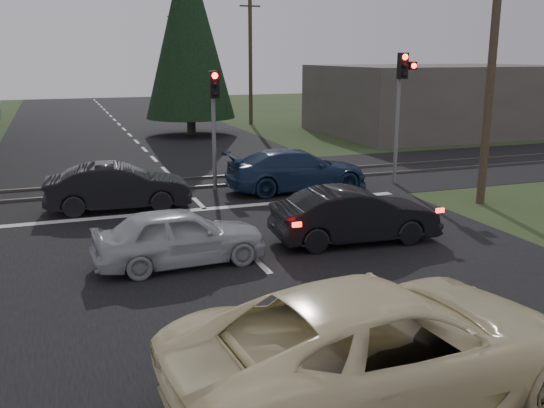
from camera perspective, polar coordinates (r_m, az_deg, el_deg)
name	(u,v)px	position (r m, az deg, el deg)	size (l,w,h in m)	color
ground	(310,314)	(11.34, 3.62, -10.27)	(120.00, 120.00, 0.00)	#2A3E1C
road	(192,197)	(20.45, -7.52, 0.69)	(14.00, 100.00, 0.01)	black
rail_corridor	(180,185)	(22.36, -8.63, 1.79)	(120.00, 8.00, 0.01)	black
stop_line	(205,209)	(18.74, -6.33, -0.47)	(13.00, 0.35, 0.00)	silver
rail_near	(185,188)	(21.58, -8.21, 1.49)	(120.00, 0.12, 0.10)	#59544C
rail_far	(176,180)	(23.12, -9.02, 2.29)	(120.00, 0.12, 0.10)	#59544C
traffic_signal_right	(402,93)	(22.31, 12.10, 10.20)	(0.68, 0.48, 4.70)	slate
traffic_signal_center	(214,110)	(20.88, -5.46, 8.81)	(0.32, 0.48, 4.10)	slate
utility_pole_near	(493,51)	(19.99, 20.07, 13.34)	(1.80, 0.26, 9.00)	#4C3D2D
utility_pole_mid	(250,53)	(41.45, -2.05, 14.02)	(1.80, 0.26, 9.00)	#4C3D2D
utility_pole_far	(177,53)	(65.71, -8.92, 13.82)	(1.80, 0.26, 9.00)	#4C3D2D
conifer_tree	(188,30)	(36.32, -7.88, 15.92)	(5.20, 5.20, 11.00)	#473D33
building_right	(440,99)	(38.58, 15.56, 9.49)	(14.00, 10.00, 4.00)	#59514C
cream_coupe	(385,345)	(8.50, 10.63, -12.94)	(2.78, 6.02, 1.67)	beige
dark_hatchback	(355,216)	(15.38, 7.82, -1.09)	(1.46, 4.20, 1.38)	black
silver_car	(180,236)	(13.79, -8.69, -3.03)	(1.56, 3.87, 1.32)	#AEB2B7
blue_sedan	(297,170)	(21.09, 2.35, 3.19)	(2.02, 4.97, 1.44)	#192C4C
dark_car_far	(118,187)	(19.03, -14.27, 1.55)	(1.50, 4.30, 1.42)	black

